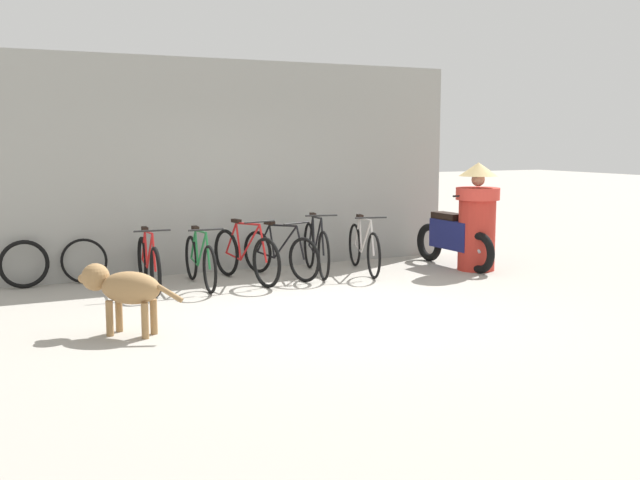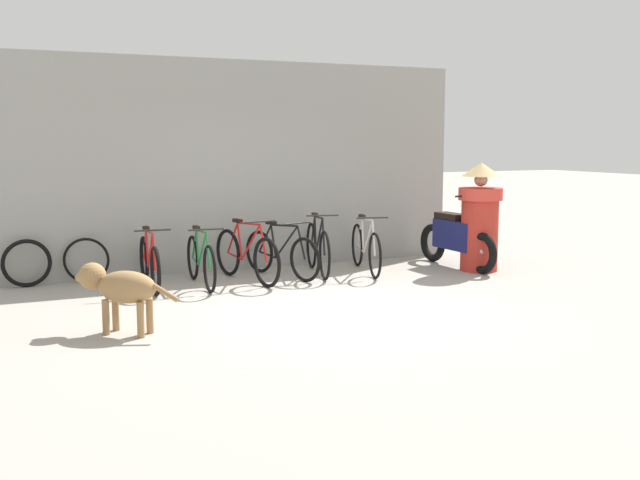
# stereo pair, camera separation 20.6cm
# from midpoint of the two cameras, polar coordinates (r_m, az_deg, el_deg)

# --- Properties ---
(ground_plane) EXTENTS (60.00, 60.00, 0.00)m
(ground_plane) POSITION_cam_midpoint_polar(r_m,az_deg,el_deg) (8.62, 0.03, -5.39)
(ground_plane) COLOR #9E998E
(shop_wall_back) EXTENTS (7.17, 0.20, 3.11)m
(shop_wall_back) POSITION_cam_midpoint_polar(r_m,az_deg,el_deg) (11.31, -6.93, 5.63)
(shop_wall_back) COLOR gray
(shop_wall_back) RESTS_ON ground
(bicycle_0) EXTENTS (0.46, 1.66, 0.82)m
(bicycle_0) POSITION_cam_midpoint_polar(r_m,az_deg,el_deg) (10.06, -13.50, -1.76)
(bicycle_0) COLOR black
(bicycle_0) RESTS_ON ground
(bicycle_1) EXTENTS (0.46, 1.63, 0.81)m
(bicycle_1) POSITION_cam_midpoint_polar(r_m,az_deg,el_deg) (10.10, -9.71, -1.61)
(bicycle_1) COLOR black
(bicycle_1) RESTS_ON ground
(bicycle_2) EXTENTS (0.48, 1.74, 0.88)m
(bicycle_2) POSITION_cam_midpoint_polar(r_m,az_deg,el_deg) (10.34, -6.27, -1.21)
(bicycle_2) COLOR black
(bicycle_2) RESTS_ON ground
(bicycle_3) EXTENTS (0.61, 1.57, 0.81)m
(bicycle_3) POSITION_cam_midpoint_polar(r_m,az_deg,el_deg) (10.64, -3.63, -1.06)
(bicycle_3) COLOR black
(bicycle_3) RESTS_ON ground
(bicycle_4) EXTENTS (0.53, 1.68, 0.90)m
(bicycle_4) POSITION_cam_midpoint_polar(r_m,az_deg,el_deg) (10.87, -0.85, -0.64)
(bicycle_4) COLOR black
(bicycle_4) RESTS_ON ground
(bicycle_5) EXTENTS (0.56, 1.71, 0.86)m
(bicycle_5) POSITION_cam_midpoint_polar(r_m,az_deg,el_deg) (11.05, 2.82, -0.61)
(bicycle_5) COLOR black
(bicycle_5) RESTS_ON ground
(motorcycle) EXTENTS (0.58, 1.87, 1.14)m
(motorcycle) POSITION_cam_midpoint_polar(r_m,az_deg,el_deg) (11.62, 9.64, 0.16)
(motorcycle) COLOR black
(motorcycle) RESTS_ON ground
(stray_dog) EXTENTS (0.94, 0.84, 0.71)m
(stray_dog) POSITION_cam_midpoint_polar(r_m,az_deg,el_deg) (7.76, -15.55, -3.51)
(stray_dog) COLOR #997247
(stray_dog) RESTS_ON ground
(person_in_robes) EXTENTS (0.83, 0.83, 1.61)m
(person_in_robes) POSITION_cam_midpoint_polar(r_m,az_deg,el_deg) (11.37, 11.38, 1.83)
(person_in_robes) COLOR #B72D23
(person_in_robes) RESTS_ON ground
(spare_tire_left) EXTENTS (0.65, 0.09, 0.64)m
(spare_tire_left) POSITION_cam_midpoint_polar(r_m,az_deg,el_deg) (10.60, -22.15, -1.72)
(spare_tire_left) COLOR black
(spare_tire_left) RESTS_ON ground
(spare_tire_right) EXTENTS (0.61, 0.19, 0.62)m
(spare_tire_right) POSITION_cam_midpoint_polar(r_m,az_deg,el_deg) (10.67, -18.06, -1.54)
(spare_tire_right) COLOR black
(spare_tire_right) RESTS_ON ground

